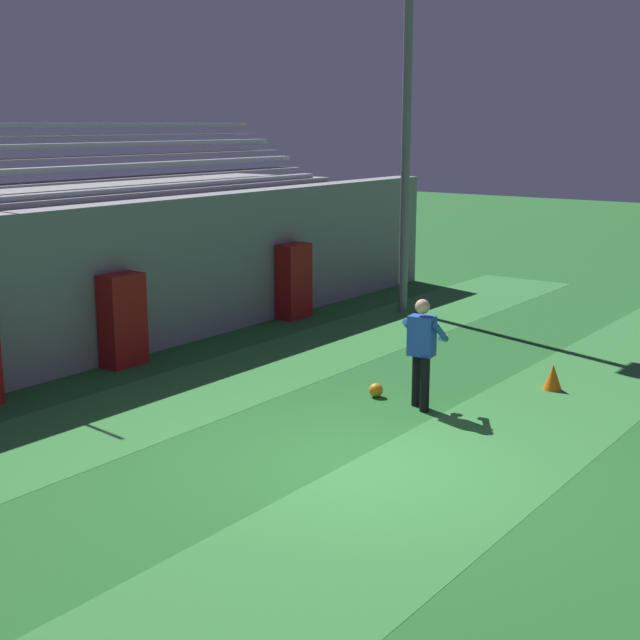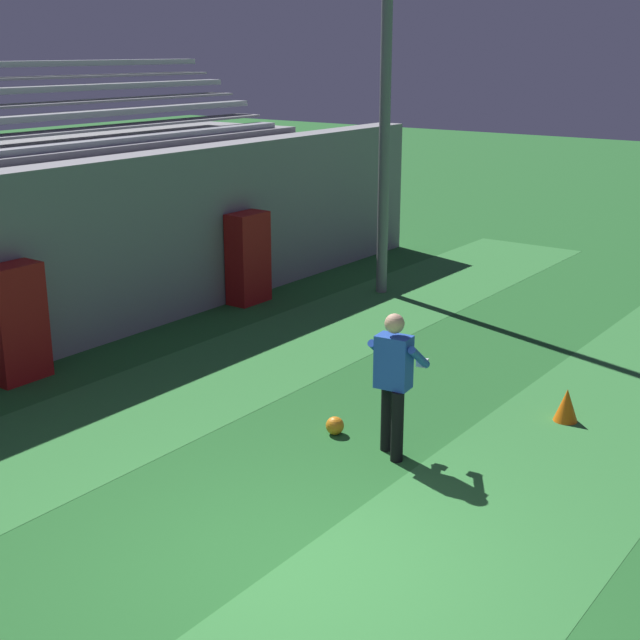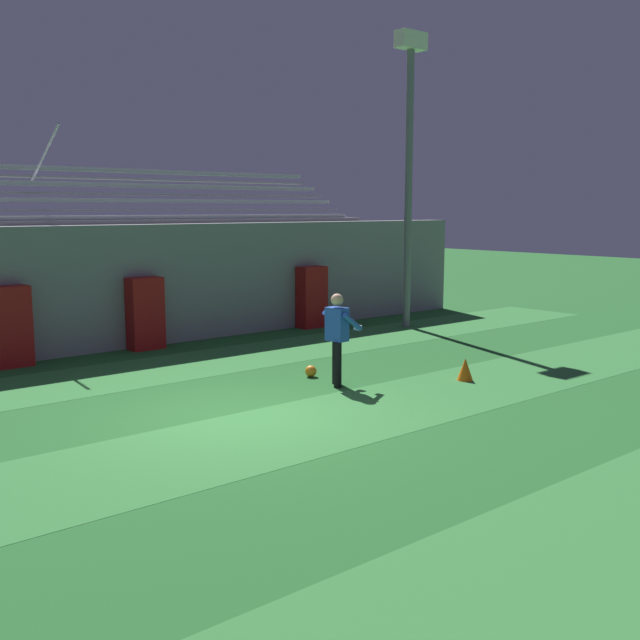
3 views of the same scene
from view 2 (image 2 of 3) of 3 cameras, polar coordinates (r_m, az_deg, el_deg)
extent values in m
plane|color=#236028|center=(8.20, -1.62, -15.56)|extent=(80.00, 80.00, 0.00)
cube|color=#337A38|center=(7.69, 5.19, -18.08)|extent=(28.00, 2.45, 0.01)
cube|color=#337A38|center=(10.68, -18.20, -8.29)|extent=(28.00, 2.45, 0.01)
cube|color=maroon|center=(12.84, -18.88, -0.19)|extent=(0.77, 0.44, 1.63)
cube|color=maroon|center=(16.01, -4.62, 3.97)|extent=(0.77, 0.44, 1.63)
cylinder|color=slate|center=(16.32, 4.20, 14.10)|extent=(0.20, 0.20, 7.20)
cylinder|color=black|center=(10.18, 4.31, -6.18)|extent=(0.16, 0.16, 0.82)
cylinder|color=black|center=(9.93, 4.97, -6.82)|extent=(0.16, 0.16, 0.82)
cube|color=#234CB2|center=(9.80, 4.73, -2.69)|extent=(0.28, 0.41, 0.60)
sphere|color=tan|center=(9.66, 4.79, -0.23)|extent=(0.22, 0.22, 0.22)
cylinder|color=#234CB2|center=(10.00, 3.83, -1.96)|extent=(0.48, 0.15, 0.37)
cylinder|color=#234CB2|center=(9.81, 6.35, -2.40)|extent=(0.48, 0.15, 0.37)
cube|color=silver|center=(10.19, 4.50, -2.36)|extent=(0.12, 0.12, 0.08)
cube|color=silver|center=(10.04, 6.57, -2.73)|extent=(0.12, 0.12, 0.08)
sphere|color=orange|center=(10.67, 0.96, -6.78)|extent=(0.22, 0.22, 0.22)
cone|color=orange|center=(11.40, 15.50, -5.27)|extent=(0.30, 0.30, 0.42)
camera|label=1|loc=(3.63, -169.00, -20.28)|focal=50.00mm
camera|label=3|loc=(5.32, 130.80, -25.20)|focal=42.00mm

